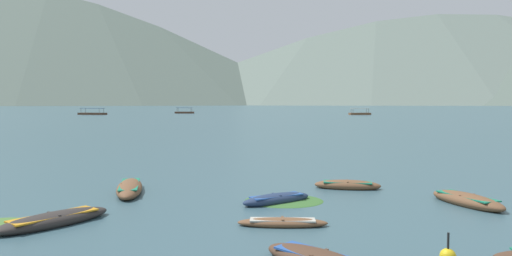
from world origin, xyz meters
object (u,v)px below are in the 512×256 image
at_px(rowboat_2, 283,223).
at_px(ferry_0, 360,114).
at_px(rowboat_1, 54,220).
at_px(rowboat_8, 347,185).
at_px(mooring_buoy, 448,256).
at_px(rowboat_4, 130,188).
at_px(ferry_2, 92,114).
at_px(ferry_1, 184,112).
at_px(rowboat_3, 467,200).
at_px(rowboat_5, 277,199).

bearing_deg(rowboat_2, ferry_0, 80.83).
bearing_deg(rowboat_1, rowboat_8, 34.88).
xyz_separation_m(rowboat_2, mooring_buoy, (4.41, -2.92, -0.02)).
relative_size(rowboat_4, rowboat_8, 1.40).
relative_size(rowboat_8, ferry_2, 0.31).
height_order(rowboat_8, ferry_0, ferry_0).
xyz_separation_m(ferry_1, mooring_buoy, (47.34, -166.63, -0.36)).
xyz_separation_m(rowboat_3, mooring_buoy, (-2.95, -6.70, -0.09)).
bearing_deg(rowboat_5, rowboat_2, -84.72).
bearing_deg(rowboat_4, rowboat_2, -35.63).
bearing_deg(rowboat_1, rowboat_3, 15.85).
xyz_separation_m(rowboat_4, mooring_buoy, (11.55, -8.04, -0.11)).
distance_m(rowboat_5, mooring_buoy, 7.96).
bearing_deg(ferry_0, ferry_1, 166.04).
relative_size(rowboat_2, rowboat_4, 0.68).
height_order(rowboat_3, ferry_0, ferry_0).
bearing_deg(rowboat_8, ferry_2, 118.79).
bearing_deg(ferry_0, rowboat_8, -98.43).
bearing_deg(ferry_2, rowboat_5, -62.90).
distance_m(rowboat_3, ferry_1, 167.65).
bearing_deg(ferry_1, rowboat_8, -73.68).
bearing_deg(ferry_1, ferry_2, -140.08).
relative_size(rowboat_4, ferry_2, 0.43).
distance_m(ferry_1, mooring_buoy, 173.22).
xyz_separation_m(ferry_0, ferry_2, (-94.25, -6.50, -0.00)).
xyz_separation_m(rowboat_2, rowboat_4, (-7.14, 5.12, 0.09)).
bearing_deg(rowboat_8, rowboat_2, -113.14).
bearing_deg(ferry_2, ferry_0, 3.95).
height_order(ferry_0, ferry_2, same).
bearing_deg(ferry_0, mooring_buoy, -97.34).
bearing_deg(ferry_1, mooring_buoy, -74.14).
height_order(rowboat_2, ferry_2, ferry_2).
distance_m(ferry_0, ferry_2, 94.48).
distance_m(rowboat_2, rowboat_5, 3.49).
height_order(rowboat_1, ferry_0, ferry_0).
relative_size(rowboat_8, mooring_buoy, 3.86).
distance_m(rowboat_1, rowboat_8, 12.99).
height_order(rowboat_1, mooring_buoy, mooring_buoy).
distance_m(rowboat_1, ferry_0, 150.93).
height_order(rowboat_3, rowboat_8, rowboat_3).
relative_size(rowboat_3, mooring_buoy, 4.38).
height_order(rowboat_4, ferry_2, ferry_2).
relative_size(ferry_0, mooring_buoy, 9.22).
bearing_deg(rowboat_5, ferry_1, 104.89).
xyz_separation_m(rowboat_3, ferry_1, (-50.30, 159.92, 0.26)).
bearing_deg(ferry_2, rowboat_4, -64.94).
xyz_separation_m(rowboat_1, mooring_buoy, (12.10, -2.43, -0.08)).
distance_m(rowboat_5, ferry_0, 145.65).
relative_size(rowboat_3, rowboat_5, 1.18).
bearing_deg(rowboat_8, rowboat_1, -145.12).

